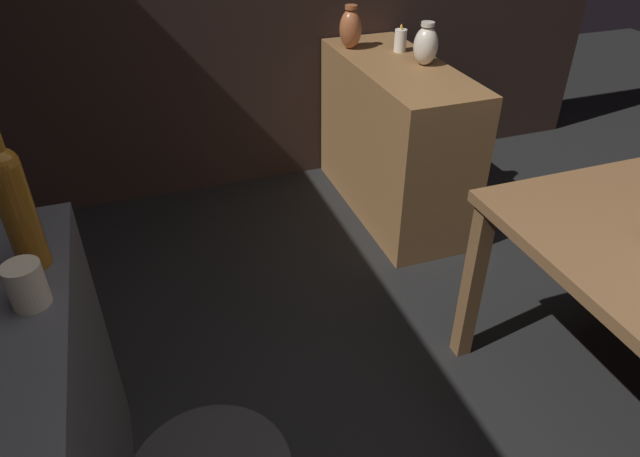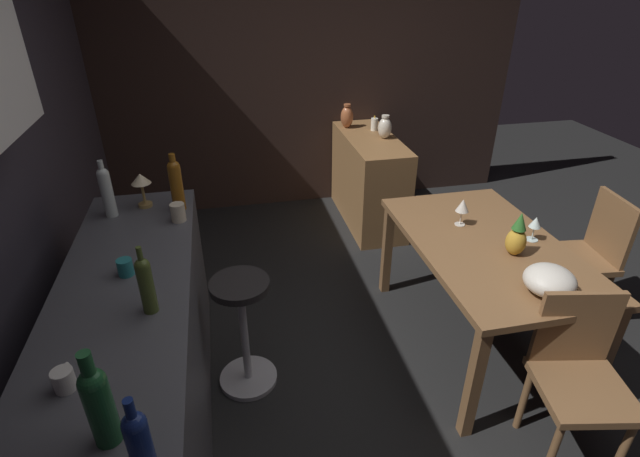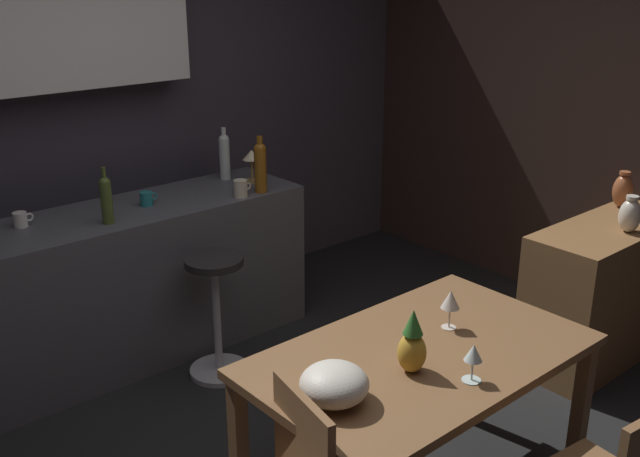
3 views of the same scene
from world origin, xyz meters
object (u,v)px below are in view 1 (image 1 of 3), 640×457
(sideboard_cabinet, at_px, (394,140))
(vase_ceramic_ivory, at_px, (426,45))
(cup_cream, at_px, (26,285))
(pillar_candle_tall, at_px, (400,40))
(vase_copper, at_px, (351,28))
(wine_bottle_amber, at_px, (15,204))

(sideboard_cabinet, distance_m, vase_ceramic_ivory, 0.52)
(cup_cream, bearing_deg, sideboard_cabinet, -48.08)
(vase_ceramic_ivory, bearing_deg, cup_cream, 129.19)
(pillar_candle_tall, distance_m, vase_ceramic_ivory, 0.24)
(pillar_candle_tall, bearing_deg, vase_copper, 58.53)
(wine_bottle_amber, xyz_separation_m, vase_ceramic_ivory, (1.23, -1.69, -0.15))
(wine_bottle_amber, height_order, vase_ceramic_ivory, wine_bottle_amber)
(wine_bottle_amber, distance_m, vase_copper, 2.16)
(wine_bottle_amber, bearing_deg, cup_cream, -179.46)
(sideboard_cabinet, xyz_separation_m, vase_copper, (0.33, 0.14, 0.51))
(wine_bottle_amber, bearing_deg, vase_ceramic_ivory, -53.96)
(cup_cream, xyz_separation_m, pillar_candle_tall, (1.61, -1.67, -0.07))
(cup_cream, bearing_deg, vase_copper, -39.53)
(pillar_candle_tall, bearing_deg, vase_ceramic_ivory, -175.91)
(sideboard_cabinet, bearing_deg, vase_copper, 22.38)
(sideboard_cabinet, relative_size, wine_bottle_amber, 3.22)
(vase_copper, bearing_deg, pillar_candle_tall, -121.47)
(sideboard_cabinet, height_order, wine_bottle_amber, wine_bottle_amber)
(pillar_candle_tall, relative_size, vase_ceramic_ivory, 0.68)
(sideboard_cabinet, relative_size, cup_cream, 9.58)
(sideboard_cabinet, height_order, vase_ceramic_ivory, vase_ceramic_ivory)
(wine_bottle_amber, relative_size, cup_cream, 2.98)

